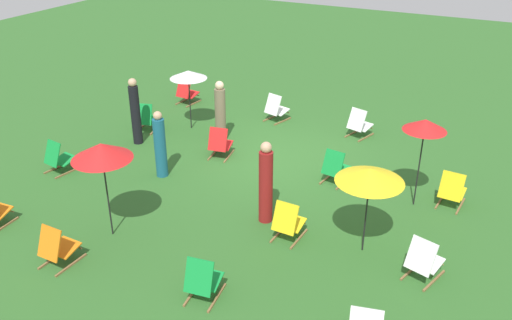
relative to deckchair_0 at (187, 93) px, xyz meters
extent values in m
plane|color=#2D6026|center=(-4.30, 2.37, -0.37)|extent=(40.00, 40.00, 0.00)
cube|color=olive|center=(-0.22, -0.03, -0.35)|extent=(0.11, 0.76, 0.04)
cube|color=olive|center=(0.21, -0.08, -0.35)|extent=(0.11, 0.76, 0.04)
cube|color=red|center=(-0.02, -0.15, -0.10)|extent=(0.52, 0.48, 0.13)
cube|color=red|center=(0.01, 0.15, 0.18)|extent=(0.50, 0.29, 0.57)
cylinder|color=olive|center=(-0.04, -0.35, -0.17)|extent=(0.44, 0.07, 0.03)
cube|color=olive|center=(-3.40, 0.03, -0.35)|extent=(0.24, 0.74, 0.04)
cube|color=olive|center=(-2.98, -0.09, -0.35)|extent=(0.24, 0.74, 0.04)
cube|color=white|center=(-3.21, -0.12, -0.10)|extent=(0.58, 0.55, 0.13)
cube|color=white|center=(-3.13, 0.16, 0.18)|extent=(0.53, 0.37, 0.57)
cylinder|color=olive|center=(-3.27, -0.32, -0.17)|extent=(0.43, 0.15, 0.03)
cube|color=olive|center=(-6.21, 5.45, -0.35)|extent=(0.07, 0.76, 0.04)
cube|color=olive|center=(-5.77, 5.43, -0.35)|extent=(0.07, 0.76, 0.04)
cube|color=yellow|center=(-5.99, 5.34, -0.10)|extent=(0.50, 0.45, 0.13)
cube|color=yellow|center=(-5.98, 5.64, 0.18)|extent=(0.49, 0.27, 0.57)
cylinder|color=olive|center=(-6.00, 5.14, -0.17)|extent=(0.44, 0.05, 0.03)
cube|color=olive|center=(-0.64, 7.77, -0.35)|extent=(0.08, 0.76, 0.04)
cylinder|color=olive|center=(-0.40, 7.48, -0.17)|extent=(0.44, 0.05, 0.03)
cube|color=olive|center=(-0.38, 2.26, -0.35)|extent=(0.25, 0.74, 0.04)
cube|color=olive|center=(0.05, 2.38, -0.35)|extent=(0.25, 0.74, 0.04)
cube|color=#148C38|center=(-0.14, 2.23, -0.10)|extent=(0.58, 0.55, 0.13)
cube|color=#148C38|center=(-0.22, 2.51, 0.18)|extent=(0.53, 0.37, 0.57)
cylinder|color=olive|center=(-0.08, 2.03, -0.17)|extent=(0.43, 0.15, 0.03)
cube|color=olive|center=(-5.96, 0.06, -0.35)|extent=(0.26, 0.74, 0.04)
cube|color=olive|center=(-5.54, -0.07, -0.35)|extent=(0.26, 0.74, 0.04)
cube|color=white|center=(-5.78, -0.10, -0.10)|extent=(0.59, 0.55, 0.13)
cube|color=white|center=(-5.69, 0.19, 0.18)|extent=(0.53, 0.38, 0.57)
cylinder|color=olive|center=(-5.83, -0.29, -0.17)|extent=(0.43, 0.15, 0.03)
cube|color=olive|center=(-8.87, 2.71, -0.35)|extent=(0.10, 0.76, 0.04)
cube|color=olive|center=(-8.43, 2.67, -0.35)|extent=(0.10, 0.76, 0.04)
cube|color=yellow|center=(-8.66, 2.59, -0.10)|extent=(0.51, 0.47, 0.13)
cube|color=yellow|center=(-8.63, 2.89, 0.18)|extent=(0.50, 0.29, 0.57)
cylinder|color=olive|center=(-8.67, 2.39, -0.17)|extent=(0.44, 0.06, 0.03)
cube|color=olive|center=(-0.08, 5.39, -0.35)|extent=(0.16, 0.76, 0.04)
cube|color=olive|center=(0.35, 5.32, -0.35)|extent=(0.16, 0.76, 0.04)
cube|color=#148C38|center=(0.12, 5.25, -0.10)|extent=(0.54, 0.50, 0.13)
cube|color=#148C38|center=(0.17, 5.55, 0.18)|extent=(0.51, 0.32, 0.57)
cylinder|color=olive|center=(0.09, 5.05, -0.17)|extent=(0.44, 0.10, 0.03)
cube|color=olive|center=(-6.26, 2.84, -0.35)|extent=(0.16, 0.76, 0.04)
cube|color=olive|center=(-5.83, 2.77, -0.35)|extent=(0.16, 0.76, 0.04)
cube|color=#148C38|center=(-6.06, 2.71, -0.10)|extent=(0.54, 0.50, 0.13)
cube|color=#148C38|center=(-6.01, 3.00, 0.18)|extent=(0.51, 0.32, 0.57)
cylinder|color=olive|center=(-6.09, 2.51, -0.17)|extent=(0.44, 0.10, 0.03)
cube|color=olive|center=(-5.64, 7.68, -0.35)|extent=(0.14, 0.76, 0.04)
cube|color=olive|center=(-5.21, 7.74, -0.35)|extent=(0.14, 0.76, 0.04)
cube|color=#148C38|center=(-5.41, 7.61, -0.10)|extent=(0.53, 0.49, 0.13)
cube|color=#148C38|center=(-5.45, 7.90, 0.18)|extent=(0.51, 0.31, 0.57)
cylinder|color=olive|center=(-5.38, 7.41, -0.17)|extent=(0.44, 0.09, 0.03)
cube|color=olive|center=(-3.14, 2.82, -0.35)|extent=(0.17, 0.75, 0.04)
cube|color=olive|center=(-2.70, 2.89, -0.35)|extent=(0.17, 0.75, 0.04)
cube|color=red|center=(-2.90, 2.76, -0.10)|extent=(0.55, 0.51, 0.13)
cube|color=red|center=(-2.96, 3.05, 0.18)|extent=(0.52, 0.33, 0.57)
cylinder|color=olive|center=(-2.87, 2.56, -0.17)|extent=(0.44, 0.10, 0.03)
cube|color=olive|center=(-2.79, 8.12, -0.35)|extent=(0.06, 0.76, 0.04)
cube|color=olive|center=(-2.35, 8.10, -0.35)|extent=(0.06, 0.76, 0.04)
cube|color=orange|center=(-2.57, 8.01, -0.10)|extent=(0.49, 0.45, 0.13)
cube|color=orange|center=(-2.56, 8.31, 0.18)|extent=(0.49, 0.26, 0.57)
cylinder|color=olive|center=(-2.58, 7.81, -0.17)|extent=(0.44, 0.04, 0.03)
cube|color=olive|center=(-8.84, 5.56, -0.35)|extent=(0.26, 0.74, 0.04)
cube|color=olive|center=(-8.42, 5.43, -0.35)|extent=(0.26, 0.74, 0.04)
cube|color=white|center=(-8.66, 5.40, -0.10)|extent=(0.59, 0.55, 0.13)
cube|color=white|center=(-8.57, 5.68, 0.18)|extent=(0.53, 0.38, 0.57)
cylinder|color=olive|center=(-8.72, 5.21, -0.17)|extent=(0.43, 0.16, 0.03)
cylinder|color=black|center=(-7.43, 5.20, 0.50)|extent=(0.03, 0.03, 1.73)
cone|color=yellow|center=(-7.43, 5.20, 1.26)|extent=(1.26, 1.26, 0.26)
cylinder|color=black|center=(-1.22, 1.65, 0.48)|extent=(0.03, 0.03, 1.70)
cone|color=white|center=(-1.22, 1.65, 1.24)|extent=(1.04, 1.04, 0.22)
cylinder|color=black|center=(-7.93, 3.05, 0.63)|extent=(0.03, 0.03, 1.99)
cone|color=red|center=(-7.93, 3.05, 1.52)|extent=(0.91, 0.91, 0.24)
cylinder|color=black|center=(-2.78, 6.95, 0.62)|extent=(0.03, 0.03, 1.97)
cone|color=red|center=(-2.78, 6.95, 1.47)|extent=(1.16, 1.16, 0.32)
cylinder|color=maroon|center=(-5.30, 5.10, 0.42)|extent=(0.35, 0.35, 1.58)
sphere|color=tan|center=(-5.30, 5.10, 1.31)|extent=(0.23, 0.23, 0.23)
cylinder|color=black|center=(-0.49, 3.17, 0.44)|extent=(0.31, 0.31, 1.62)
sphere|color=tan|center=(-0.49, 3.17, 1.35)|extent=(0.22, 0.22, 0.22)
cylinder|color=#72664C|center=(-2.43, 2.01, 0.37)|extent=(0.31, 0.31, 1.48)
sphere|color=beige|center=(-2.43, 2.01, 1.22)|extent=(0.23, 0.23, 0.23)
cylinder|color=#195972|center=(-2.20, 4.43, 0.36)|extent=(0.39, 0.39, 1.46)
sphere|color=tan|center=(-2.20, 4.43, 1.18)|extent=(0.20, 0.20, 0.20)
camera|label=1|loc=(-9.51, 13.85, 5.87)|focal=38.40mm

